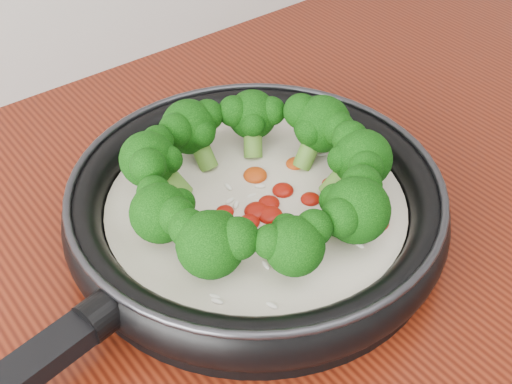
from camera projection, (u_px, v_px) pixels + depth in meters
skillet at (255, 203)px, 0.65m from camera, size 0.59×0.42×0.10m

